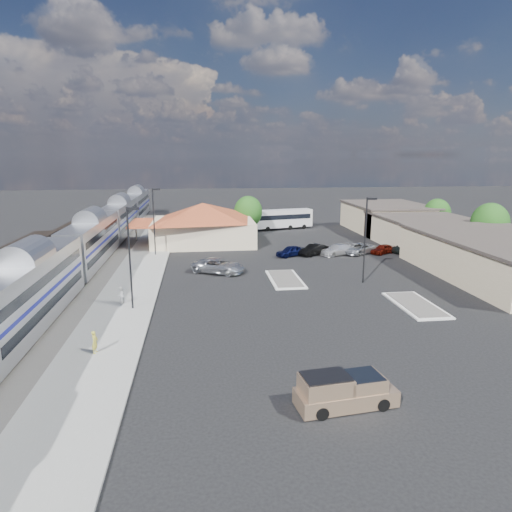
{
  "coord_description": "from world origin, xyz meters",
  "views": [
    {
      "loc": [
        -5.01,
        -44.8,
        13.23
      ],
      "look_at": [
        0.79,
        1.73,
        2.8
      ],
      "focal_mm": 32.0,
      "sensor_mm": 36.0,
      "label": 1
    }
  ],
  "objects": [
    {
      "name": "passenger_train",
      "position": [
        -18.0,
        11.28,
        2.87
      ],
      "size": [
        3.0,
        104.0,
        5.55
      ],
      "color": "silver",
      "rests_on": "ground"
    },
    {
      "name": "person_b",
      "position": [
        -12.2,
        -4.72,
        0.99
      ],
      "size": [
        0.77,
        0.9,
        1.62
      ],
      "primitive_type": "imported",
      "rotation": [
        0.0,
        0.0,
        -1.78
      ],
      "color": "silver",
      "rests_on": "platform"
    },
    {
      "name": "parked_car_f",
      "position": [
        22.91,
        13.77,
        0.66
      ],
      "size": [
        4.16,
        3.12,
        1.31
      ],
      "primitive_type": "imported",
      "rotation": [
        0.0,
        0.0,
        -1.07
      ],
      "color": "black",
      "rests_on": "ground"
    },
    {
      "name": "lamp_plat_n",
      "position": [
        -10.9,
        16.0,
        5.34
      ],
      "size": [
        1.08,
        0.25,
        9.0
      ],
      "color": "black",
      "rests_on": "ground"
    },
    {
      "name": "buildings_east",
      "position": [
        28.0,
        14.28,
        2.27
      ],
      "size": [
        14.4,
        51.4,
        4.8
      ],
      "color": "#C6B28C",
      "rests_on": "ground"
    },
    {
      "name": "railbed",
      "position": [
        -21.0,
        8.0,
        0.06
      ],
      "size": [
        16.0,
        100.0,
        0.12
      ],
      "primitive_type": "cube",
      "color": "#4C4944",
      "rests_on": "ground"
    },
    {
      "name": "lamp_lot",
      "position": [
        12.1,
        0.0,
        5.34
      ],
      "size": [
        1.08,
        0.25,
        9.0
      ],
      "color": "black",
      "rests_on": "ground"
    },
    {
      "name": "parked_car_d",
      "position": [
        16.51,
        13.77,
        0.73
      ],
      "size": [
        5.73,
        4.86,
        1.46
      ],
      "primitive_type": "imported",
      "rotation": [
        0.0,
        0.0,
        -1.01
      ],
      "color": "#979A9F",
      "rests_on": "ground"
    },
    {
      "name": "tree_east_b",
      "position": [
        34.0,
        12.0,
        4.22
      ],
      "size": [
        4.94,
        4.94,
        6.96
      ],
      "color": "#382314",
      "rests_on": "ground"
    },
    {
      "name": "person_a",
      "position": [
        -12.22,
        -15.1,
        0.96
      ],
      "size": [
        0.48,
        0.63,
        1.56
      ],
      "primitive_type": "imported",
      "rotation": [
        0.0,
        0.0,
        1.38
      ],
      "color": "gold",
      "rests_on": "platform"
    },
    {
      "name": "lamp_plat_s",
      "position": [
        -10.9,
        -6.0,
        5.34
      ],
      "size": [
        1.08,
        0.25,
        9.0
      ],
      "color": "black",
      "rests_on": "ground"
    },
    {
      "name": "traffic_island_south",
      "position": [
        4.0,
        2.0,
        0.1
      ],
      "size": [
        3.3,
        7.5,
        0.21
      ],
      "color": "silver",
      "rests_on": "ground"
    },
    {
      "name": "parked_car_e",
      "position": [
        19.71,
        13.47,
        0.66
      ],
      "size": [
        4.13,
        3.26,
        1.32
      ],
      "primitive_type": "imported",
      "rotation": [
        0.0,
        0.0,
        -1.05
      ],
      "color": "maroon",
      "rests_on": "ground"
    },
    {
      "name": "suv",
      "position": [
        -3.02,
        5.84,
        0.85
      ],
      "size": [
        6.75,
        5.35,
        1.71
      ],
      "primitive_type": "imported",
      "rotation": [
        0.0,
        0.0,
        1.09
      ],
      "color": "#AEB1B6",
      "rests_on": "ground"
    },
    {
      "name": "parked_car_a",
      "position": [
        6.91,
        13.47,
        0.71
      ],
      "size": [
        4.48,
        3.38,
        1.42
      ],
      "primitive_type": "imported",
      "rotation": [
        0.0,
        0.0,
        -1.1
      ],
      "color": "#0B103A",
      "rests_on": "ground"
    },
    {
      "name": "tree_east_c",
      "position": [
        34.0,
        26.0,
        3.76
      ],
      "size": [
        4.41,
        4.41,
        6.21
      ],
      "color": "#382314",
      "rests_on": "ground"
    },
    {
      "name": "parked_car_c",
      "position": [
        13.31,
        13.47,
        0.75
      ],
      "size": [
        5.55,
        4.13,
        1.5
      ],
      "primitive_type": "imported",
      "rotation": [
        0.0,
        0.0,
        -1.12
      ],
      "color": "silver",
      "rests_on": "ground"
    },
    {
      "name": "platform",
      "position": [
        -12.0,
        6.0,
        0.09
      ],
      "size": [
        5.5,
        92.0,
        0.18
      ],
      "primitive_type": "cube",
      "color": "gray",
      "rests_on": "ground"
    },
    {
      "name": "pickup_truck",
      "position": [
        2.51,
        -23.37,
        0.88
      ],
      "size": [
        5.59,
        2.62,
        1.86
      ],
      "rotation": [
        0.0,
        0.0,
        1.7
      ],
      "color": "tan",
      "rests_on": "ground"
    },
    {
      "name": "coach_bus",
      "position": [
        9.87,
        36.0,
        2.03
      ],
      "size": [
        11.26,
        4.84,
        3.53
      ],
      "rotation": [
        0.0,
        0.0,
        1.8
      ],
      "color": "white",
      "rests_on": "ground"
    },
    {
      "name": "traffic_island_north",
      "position": [
        14.0,
        -8.0,
        0.1
      ],
      "size": [
        3.3,
        7.5,
        0.21
      ],
      "color": "silver",
      "rests_on": "ground"
    },
    {
      "name": "freight_cars",
      "position": [
        -24.0,
        7.11,
        1.93
      ],
      "size": [
        2.8,
        46.0,
        4.0
      ],
      "color": "black",
      "rests_on": "ground"
    },
    {
      "name": "station_depot",
      "position": [
        -4.56,
        24.0,
        3.13
      ],
      "size": [
        18.35,
        12.24,
        6.2
      ],
      "color": "beige",
      "rests_on": "ground"
    },
    {
      "name": "ground",
      "position": [
        0.0,
        0.0,
        0.0
      ],
      "size": [
        280.0,
        280.0,
        0.0
      ],
      "primitive_type": "plane",
      "color": "black",
      "rests_on": "ground"
    },
    {
      "name": "tree_depot",
      "position": [
        3.0,
        30.0,
        4.02
      ],
      "size": [
        4.71,
        4.71,
        6.63
      ],
      "color": "#382314",
      "rests_on": "ground"
    },
    {
      "name": "parked_car_b",
      "position": [
        10.11,
        13.77,
        0.74
      ],
      "size": [
        4.64,
        3.8,
        1.49
      ],
      "primitive_type": "imported",
      "rotation": [
        0.0,
        0.0,
        -0.99
      ],
      "color": "black",
      "rests_on": "ground"
    }
  ]
}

